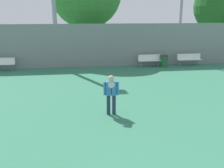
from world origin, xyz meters
name	(u,v)px	position (x,y,z in m)	size (l,w,h in m)	color
tennis_player	(111,93)	(-0.40, 6.99, 0.89)	(0.59, 0.43, 1.57)	#282D47
bench_courtside_near	(189,58)	(6.70, 15.88, 0.56)	(1.81, 0.40, 0.89)	white
bench_adjacent_court	(0,63)	(-6.80, 15.88, 0.56)	(1.94, 0.40, 0.89)	white
bench_by_gate	(150,59)	(3.66, 15.88, 0.56)	(1.71, 0.40, 0.89)	white
trash_bin	(164,61)	(4.70, 15.74, 0.41)	(0.58, 0.58, 0.82)	#235B33
back_fence	(99,46)	(0.00, 16.43, 1.55)	(33.97, 0.06, 3.09)	gray
tree_green_broad	(222,7)	(11.03, 19.65, 4.35)	(4.76, 4.76, 6.75)	brown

